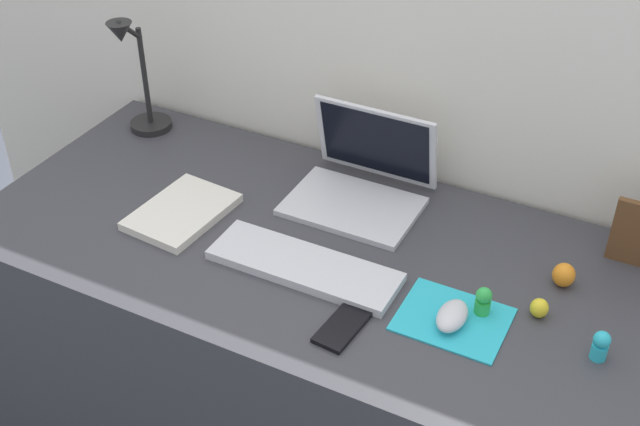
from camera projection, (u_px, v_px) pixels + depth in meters
back_wall at (392, 167)px, 2.10m from camera, size 2.76×0.05×1.44m
desk at (321, 366)px, 2.01m from camera, size 1.56×0.71×0.74m
laptop at (361, 177)px, 1.92m from camera, size 0.30×0.26×0.21m
keyboard at (304, 266)px, 1.73m from camera, size 0.41×0.13×0.02m
mousepad at (453, 319)px, 1.61m from camera, size 0.21×0.17×0.00m
mouse at (452, 316)px, 1.59m from camera, size 0.06×0.10×0.03m
cell_phone at (342, 327)px, 1.59m from camera, size 0.08×0.13×0.01m
desk_lamp at (138, 80)px, 2.11m from camera, size 0.11×0.15×0.33m
notebook_pad at (182, 212)px, 1.89m from camera, size 0.19×0.25×0.02m
toy_figurine_yellow at (540, 307)px, 1.61m from camera, size 0.04×0.04×0.04m
toy_figurine_orange at (564, 275)px, 1.68m from camera, size 0.05×0.05×0.05m
toy_figurine_cyan at (601, 345)px, 1.51m from camera, size 0.03×0.03×0.06m
toy_figurine_green at (483, 301)px, 1.61m from camera, size 0.03×0.03×0.06m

